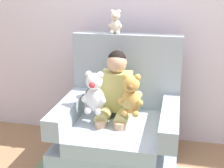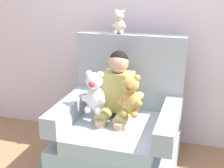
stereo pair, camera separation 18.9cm
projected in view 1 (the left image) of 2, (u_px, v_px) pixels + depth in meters
name	position (u px, v px, depth m)	size (l,w,h in m)	color
ground_plane	(118.00, 167.00, 2.72)	(8.00, 8.00, 0.00)	#936D4C
back_wall	(133.00, 11.00, 2.93)	(6.00, 0.10, 2.60)	silver
armchair	(120.00, 130.00, 2.67)	(0.98, 0.90, 1.12)	#9EADBC
seated_child	(115.00, 95.00, 2.59)	(0.45, 0.39, 0.82)	tan
plush_white	(95.00, 93.00, 2.46)	(0.21, 0.17, 0.35)	white
plush_honey	(131.00, 96.00, 2.42)	(0.20, 0.16, 0.34)	gold
plush_cream_on_backrest	(115.00, 23.00, 2.70)	(0.12, 0.10, 0.21)	silver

